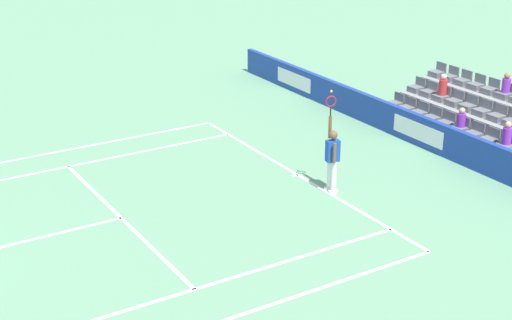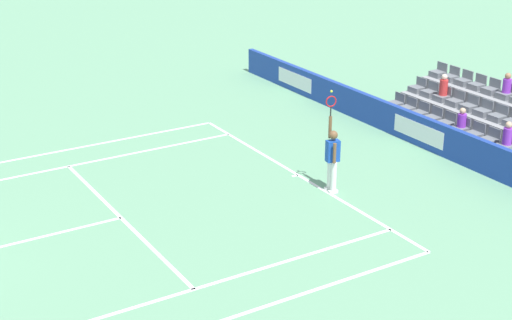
{
  "view_description": "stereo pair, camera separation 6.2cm",
  "coord_description": "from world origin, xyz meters",
  "views": [
    {
      "loc": [
        -17.16,
        0.03,
        8.74
      ],
      "look_at": [
        -0.72,
        -10.02,
        1.1
      ],
      "focal_mm": 54.57,
      "sensor_mm": 36.0,
      "label": 1
    },
    {
      "loc": [
        -17.2,
        -0.02,
        8.74
      ],
      "look_at": [
        -0.72,
        -10.02,
        1.1
      ],
      "focal_mm": 54.57,
      "sensor_mm": 36.0,
      "label": 2
    }
  ],
  "objects": [
    {
      "name": "line_baseline",
      "position": [
        0.0,
        -11.89,
        0.0
      ],
      "size": [
        10.97,
        0.1,
        0.01
      ],
      "primitive_type": "cube",
      "color": "white",
      "rests_on": "ground"
    },
    {
      "name": "line_service",
      "position": [
        0.0,
        -6.4,
        0.0
      ],
      "size": [
        8.23,
        0.1,
        0.01
      ],
      "primitive_type": "cube",
      "color": "white",
      "rests_on": "ground"
    },
    {
      "name": "line_singles_sideline_left",
      "position": [
        4.12,
        -5.95,
        0.0
      ],
      "size": [
        0.1,
        11.89,
        0.01
      ],
      "primitive_type": "cube",
      "color": "white",
      "rests_on": "ground"
    },
    {
      "name": "line_singles_sideline_right",
      "position": [
        -4.12,
        -5.95,
        0.0
      ],
      "size": [
        0.1,
        11.89,
        0.01
      ],
      "primitive_type": "cube",
      "color": "white",
      "rests_on": "ground"
    },
    {
      "name": "line_doubles_sideline_left",
      "position": [
        5.49,
        -5.95,
        0.0
      ],
      "size": [
        0.1,
        11.89,
        0.01
      ],
      "primitive_type": "cube",
      "color": "white",
      "rests_on": "ground"
    },
    {
      "name": "line_centre_mark",
      "position": [
        0.0,
        -11.79,
        0.0
      ],
      "size": [
        0.1,
        0.2,
        0.01
      ],
      "primitive_type": "cube",
      "color": "white",
      "rests_on": "ground"
    },
    {
      "name": "sponsor_barrier",
      "position": [
        0.0,
        -16.6,
        0.5
      ],
      "size": [
        21.11,
        0.22,
        1.0
      ],
      "color": "#193899",
      "rests_on": "ground"
    },
    {
      "name": "tennis_player",
      "position": [
        -1.44,
        -12.02,
        0.99
      ],
      "size": [
        0.51,
        0.4,
        2.85
      ],
      "color": "white",
      "rests_on": "ground"
    },
    {
      "name": "stadium_stand",
      "position": [
        -0.01,
        -18.91,
        0.54
      ],
      "size": [
        5.58,
        2.85,
        2.12
      ],
      "color": "gray",
      "rests_on": "ground"
    }
  ]
}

